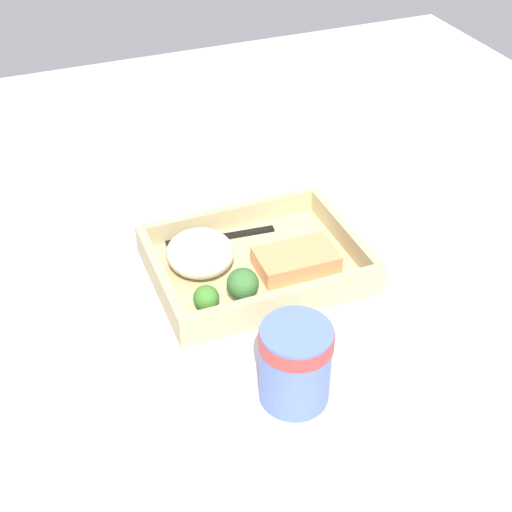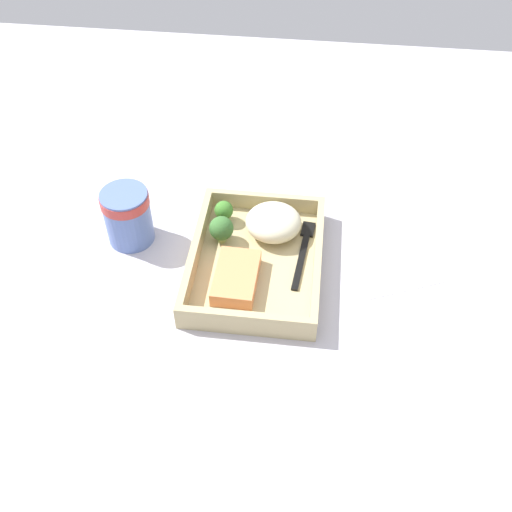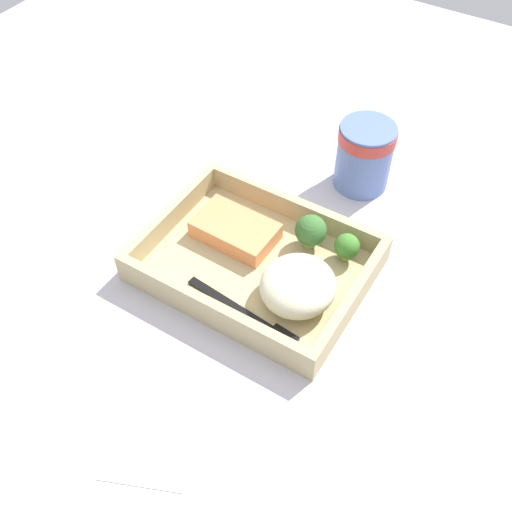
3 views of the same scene
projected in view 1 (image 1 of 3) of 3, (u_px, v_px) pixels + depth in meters
The scene contains 10 objects.
ground_plane at pixel (256, 277), 98.77cm from camera, with size 160.00×160.00×2.00cm, color #B4B0BB.
takeout_tray at pixel (256, 268), 97.79cm from camera, with size 27.99×21.25×1.20cm, color tan.
tray_rim at pixel (256, 255), 96.43cm from camera, with size 27.99×21.25×3.26cm.
salmon_fillet at pixel (296, 260), 96.16cm from camera, with size 10.76×6.61×2.54cm, color #E68652.
mashed_potatoes at pixel (200, 253), 95.32cm from camera, with size 9.15×9.55×5.09cm, color beige.
broccoli_floret_1 at pixel (206, 299), 88.28cm from camera, with size 3.29×3.29×4.07cm.
broccoli_floret_2 at pixel (243, 285), 89.76cm from camera, with size 4.14×4.14×4.95cm.
fork at pixel (213, 239), 101.84cm from camera, with size 15.89×3.16×0.44cm.
paper_cup at pixel (295, 360), 77.05cm from camera, with size 8.11×8.11×10.08cm.
receipt_slip at pixel (190, 189), 114.77cm from camera, with size 8.89×14.10×0.24cm, color white.
Camera 1 is at (28.44, 70.93, 61.64)cm, focal length 50.00 mm.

